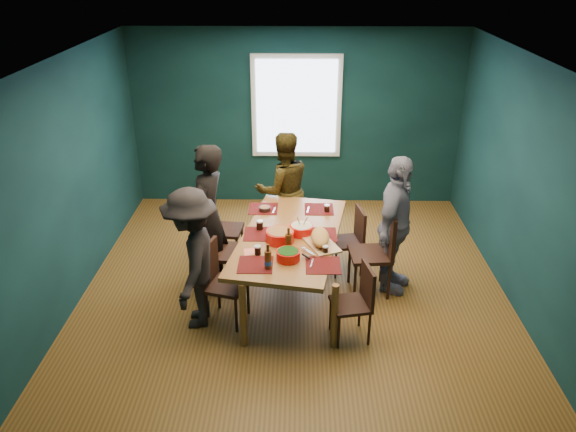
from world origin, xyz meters
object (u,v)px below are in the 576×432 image
chair_right_far (352,236)px  person_back (283,190)px  chair_left_near (218,277)px  chair_left_mid (213,244)px  chair_left_far (218,223)px  dining_table (290,240)px  chair_right_near (358,297)px  person_far_left (207,218)px  person_near_left (193,259)px  chair_right_mid (379,247)px  person_right (395,226)px  cutting_board (320,238)px  bowl_herbs (288,255)px  bowl_dumpling (301,229)px  bowl_salad (280,236)px

chair_right_far → person_back: (-0.87, 0.72, 0.30)m
chair_left_near → chair_left_mid: bearing=119.0°
chair_left_far → chair_left_near: (0.17, -1.28, -0.01)m
dining_table → chair_left_near: 0.93m
chair_right_near → person_far_left: person_far_left is taller
chair_left_mid → chair_left_near: chair_left_mid is taller
chair_left_far → chair_right_near: (1.64, -1.56, -0.05)m
person_near_left → chair_left_near: bearing=102.5°
chair_right_mid → person_back: 1.65m
person_far_left → person_near_left: (-0.04, -0.79, -0.10)m
person_right → person_back: bearing=73.5°
chair_left_far → chair_right_far: chair_left_far is taller
person_back → cutting_board: person_back is taller
bowl_herbs → person_near_left: bearing=179.4°
chair_right_near → person_back: size_ratio=0.53×
person_back → person_near_left: person_back is taller
chair_left_near → bowl_dumpling: (0.89, 0.52, 0.32)m
person_far_left → bowl_salad: (0.85, -0.39, -0.02)m
chair_left_far → bowl_herbs: 1.66m
person_right → bowl_herbs: bearing=145.3°
bowl_herbs → chair_right_far: bearing=55.6°
bowl_dumpling → person_far_left: bearing=169.1°
bowl_dumpling → cutting_board: bowl_dumpling is taller
person_right → bowl_dumpling: (-1.07, -0.15, 0.02)m
person_back → cutting_board: bearing=88.3°
bowl_salad → bowl_dumpling: bearing=37.7°
bowl_salad → chair_right_mid: bearing=13.0°
dining_table → chair_right_mid: (1.02, 0.10, -0.12)m
chair_left_far → chair_right_mid: size_ratio=0.91×
chair_right_far → cutting_board: bearing=-130.2°
chair_right_far → person_back: person_back is taller
person_back → chair_left_far: bearing=13.9°
person_near_left → bowl_herbs: bearing=88.4°
chair_right_far → person_near_left: size_ratio=0.54×
dining_table → person_right: bearing=17.9°
chair_left_mid → bowl_dumpling: size_ratio=3.86×
chair_left_far → person_far_left: (-0.03, -0.55, 0.34)m
chair_right_far → bowl_dumpling: 0.91m
chair_left_far → bowl_herbs: bearing=-50.2°
person_back → bowl_dumpling: person_back is taller
chair_right_far → person_near_left: 2.12m
chair_right_near → person_near_left: person_near_left is taller
chair_left_mid → chair_right_far: (1.67, 0.45, -0.11)m
chair_left_near → chair_right_mid: chair_right_mid is taller
chair_left_mid → chair_left_near: size_ratio=1.13×
chair_left_far → chair_right_near: bearing=-38.1°
dining_table → person_near_left: 1.15m
bowl_salad → cutting_board: bearing=-7.2°
dining_table → chair_right_far: bearing=46.6°
chair_right_far → person_back: 1.17m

